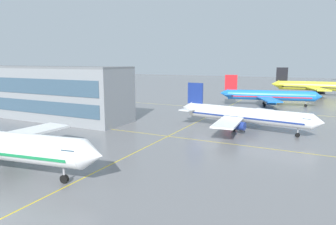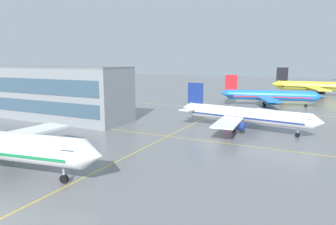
{
  "view_description": "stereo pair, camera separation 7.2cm",
  "coord_description": "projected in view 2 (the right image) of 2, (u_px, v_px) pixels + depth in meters",
  "views": [
    {
      "loc": [
        27.17,
        -15.2,
        15.43
      ],
      "look_at": [
        -2.14,
        43.43,
        4.21
      ],
      "focal_mm": 32.02,
      "sensor_mm": 36.0,
      "label": 1
    },
    {
      "loc": [
        27.24,
        -15.17,
        15.43
      ],
      "look_at": [
        -2.14,
        43.43,
        4.21
      ],
      "focal_mm": 32.02,
      "sensor_mm": 36.0,
      "label": 2
    }
  ],
  "objects": [
    {
      "name": "airliner_second_row",
      "position": [
        243.0,
        115.0,
        67.62
      ],
      "size": [
        32.83,
        28.05,
        10.21
      ],
      "color": "white",
      "rests_on": "ground"
    },
    {
      "name": "airliner_third_row",
      "position": [
        269.0,
        95.0,
        104.8
      ],
      "size": [
        34.09,
        28.96,
        10.67
      ],
      "color": "blue",
      "rests_on": "ground"
    },
    {
      "name": "airliner_far_left_stand",
      "position": [
        318.0,
        86.0,
        135.79
      ],
      "size": [
        40.59,
        34.86,
        12.61
      ],
      "color": "yellow",
      "rests_on": "ground"
    },
    {
      "name": "taxiway_markings",
      "position": [
        168.0,
        136.0,
        62.48
      ],
      "size": [
        117.36,
        135.71,
        0.01
      ],
      "color": "yellow",
      "rests_on": "ground"
    },
    {
      "name": "terminal_building",
      "position": [
        27.0,
        91.0,
        85.67
      ],
      "size": [
        64.94,
        12.78,
        14.15
      ],
      "color": "gray",
      "rests_on": "ground"
    }
  ]
}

